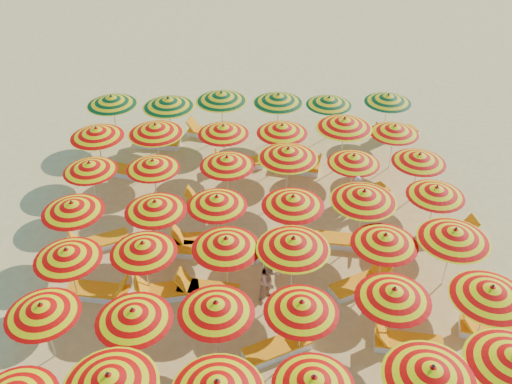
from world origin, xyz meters
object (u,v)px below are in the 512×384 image
lounger_16 (211,204)px  umbrella_25 (153,164)px  umbrella_29 (419,158)px  lounger_14 (342,241)px  lounger_12 (200,240)px  umbrella_39 (278,98)px  lounger_10 (100,243)px  lounger_7 (167,292)px  lounger_18 (120,170)px  umbrella_17 (455,235)px  umbrella_34 (345,123)px  umbrella_15 (293,243)px  umbrella_7 (133,315)px  umbrella_21 (293,201)px  umbrella_32 (223,130)px  lounger_11 (180,248)px  umbrella_19 (155,206)px  beachgoer_b (270,280)px  lounger_6 (100,292)px  beachgoer_a (356,195)px  umbrella_27 (288,153)px  umbrella_13 (143,247)px  umbrella_30 (97,132)px  lounger_8 (206,290)px  lounger_23 (395,133)px  umbrella_3 (314,382)px  umbrella_22 (364,196)px  umbrella_20 (217,201)px  lounger_4 (407,343)px  umbrella_23 (436,191)px  umbrella_26 (227,161)px  lounger_15 (448,234)px  umbrella_35 (395,129)px  umbrella_36 (112,100)px  lounger_3 (278,348)px  umbrella_33 (282,129)px  umbrella_6 (42,309)px  umbrella_9 (302,306)px  umbrella_1 (109,380)px  umbrella_31 (155,129)px  lounger_9 (361,284)px  lounger_22 (208,133)px  lounger_19 (238,163)px  umbrella_18 (72,207)px  umbrella_40 (329,101)px  lounger_17 (364,194)px  lounger_5 (492,331)px  lounger_21 (157,143)px  umbrella_14 (226,243)px  umbrella_11 (491,292)px  umbrella_8 (216,307)px

lounger_16 → umbrella_25: bearing=0.3°
umbrella_29 → lounger_14: (-2.81, -2.27, -1.51)m
umbrella_25 → lounger_12: umbrella_25 is taller
umbrella_39 → lounger_10: umbrella_39 is taller
umbrella_25 → lounger_7: size_ratio=1.19×
umbrella_29 → lounger_18: bearing=168.6°
umbrella_17 → lounger_16: 7.93m
umbrella_34 → umbrella_15: bearing=-111.1°
umbrella_7 → umbrella_21: (4.11, 4.18, 0.04)m
umbrella_32 → lounger_11: size_ratio=1.07×
umbrella_19 → lounger_16: bearing=54.7°
umbrella_25 → lounger_7: bearing=-81.2°
beachgoer_b → lounger_6: bearing=137.5°
beachgoer_a → umbrella_27: bearing=38.1°
beachgoer_a → umbrella_13: bearing=88.1°
umbrella_30 → umbrella_25: bearing=-42.3°
lounger_8 → lounger_23: (7.43, 8.48, 0.00)m
beachgoer_b → umbrella_19: bearing=107.2°
umbrella_3 → umbrella_22: bearing=69.8°
umbrella_20 → umbrella_21: bearing=-4.6°
lounger_4 → umbrella_23: bearing=-101.7°
umbrella_26 → lounger_15: (6.90, -2.15, -1.54)m
umbrella_35 → lounger_10: (-9.96, -4.00, -1.48)m
umbrella_26 → umbrella_36: bearing=135.1°
umbrella_35 → lounger_3: size_ratio=1.14×
umbrella_33 → lounger_6: (-5.56, -6.22, -1.55)m
umbrella_6 → umbrella_35: bearing=38.1°
umbrella_13 → umbrella_9: bearing=-30.0°
umbrella_21 → lounger_7: umbrella_21 is taller
umbrella_1 → umbrella_21: umbrella_1 is taller
umbrella_9 → umbrella_31: size_ratio=1.00×
lounger_9 → lounger_22: 9.90m
umbrella_3 → lounger_19: (-1.36, 10.70, -1.50)m
umbrella_39 → lounger_11: 7.71m
umbrella_27 → lounger_10: bearing=-159.6°
umbrella_18 → lounger_8: (3.84, -1.98, -1.55)m
lounger_12 → umbrella_40: bearing=-129.4°
lounger_12 → lounger_17: same height
umbrella_7 → lounger_5: 9.09m
umbrella_26 → beachgoer_a: umbrella_26 is taller
lounger_21 → umbrella_14: bearing=117.1°
lounger_21 → lounger_23: 9.59m
umbrella_39 → umbrella_11: bearing=-67.9°
lounger_22 → lounger_8: bearing=108.5°
umbrella_33 → umbrella_17: bearing=-56.5°
umbrella_32 → lounger_16: umbrella_32 is taller
umbrella_30 → lounger_21: size_ratio=1.27×
umbrella_23 → umbrella_33: umbrella_33 is taller
lounger_19 → umbrella_11: bearing=120.2°
umbrella_8 → lounger_9: bearing=28.3°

